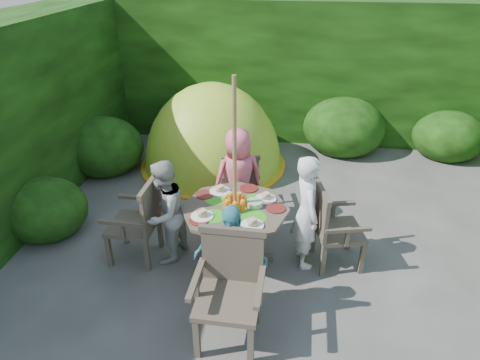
# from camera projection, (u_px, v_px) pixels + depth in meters

# --- Properties ---
(ground) EXTENTS (60.00, 60.00, 0.00)m
(ground) POSITION_uv_depth(u_px,v_px,m) (307.00, 263.00, 5.02)
(ground) COLOR #46433E
(ground) RESTS_ON ground
(hedge_enclosure) EXTENTS (9.00, 9.00, 2.50)m
(hedge_enclosure) POSITION_uv_depth(u_px,v_px,m) (315.00, 122.00, 5.58)
(hedge_enclosure) COLOR black
(hedge_enclosure) RESTS_ON ground
(patio_table) EXTENTS (1.34, 1.34, 0.85)m
(patio_table) POSITION_uv_depth(u_px,v_px,m) (235.00, 216.00, 4.81)
(patio_table) COLOR #3E3428
(patio_table) RESTS_ON ground
(parasol_pole) EXTENTS (0.05, 0.05, 2.20)m
(parasol_pole) POSITION_uv_depth(u_px,v_px,m) (235.00, 177.00, 4.57)
(parasol_pole) COLOR brown
(parasol_pole) RESTS_ON ground
(garden_chair_right) EXTENTS (0.63, 0.68, 0.96)m
(garden_chair_right) POSITION_uv_depth(u_px,v_px,m) (332.00, 226.00, 4.80)
(garden_chair_right) COLOR #3E3428
(garden_chair_right) RESTS_ON ground
(garden_chair_left) EXTENTS (0.54, 0.60, 0.98)m
(garden_chair_left) POSITION_uv_depth(u_px,v_px,m) (140.00, 220.00, 4.88)
(garden_chair_left) COLOR #3E3428
(garden_chair_left) RESTS_ON ground
(garden_chair_back) EXTENTS (0.59, 0.55, 0.85)m
(garden_chair_back) POSITION_uv_depth(u_px,v_px,m) (240.00, 181.00, 5.85)
(garden_chair_back) COLOR #3E3428
(garden_chair_back) RESTS_ON ground
(garden_chair_front) EXTENTS (0.63, 0.57, 1.04)m
(garden_chair_front) POSITION_uv_depth(u_px,v_px,m) (230.00, 287.00, 3.88)
(garden_chair_front) COLOR #3E3428
(garden_chair_front) RESTS_ON ground
(child_right) EXTENTS (0.43, 0.56, 1.36)m
(child_right) POSITION_uv_depth(u_px,v_px,m) (307.00, 212.00, 4.74)
(child_right) COLOR white
(child_right) RESTS_ON ground
(child_left) EXTENTS (0.60, 0.70, 1.25)m
(child_left) POSITION_uv_depth(u_px,v_px,m) (164.00, 213.00, 4.83)
(child_left) COLOR #A7A6A2
(child_left) RESTS_ON ground
(child_back) EXTENTS (0.77, 0.66, 1.33)m
(child_back) POSITION_uv_depth(u_px,v_px,m) (238.00, 178.00, 5.48)
(child_back) COLOR #E75F77
(child_back) RESTS_ON ground
(child_front) EXTENTS (0.73, 0.31, 1.24)m
(child_front) POSITION_uv_depth(u_px,v_px,m) (230.00, 261.00, 4.10)
(child_front) COLOR #4DA9B5
(child_front) RESTS_ON ground
(dome_tent) EXTENTS (2.47, 2.47, 2.79)m
(dome_tent) POSITION_uv_depth(u_px,v_px,m) (213.00, 165.00, 7.29)
(dome_tent) COLOR #B0C525
(dome_tent) RESTS_ON ground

